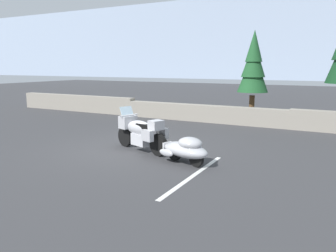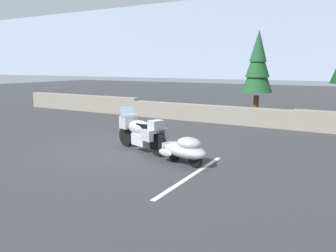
% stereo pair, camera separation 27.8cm
% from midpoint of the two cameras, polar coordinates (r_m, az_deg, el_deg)
% --- Properties ---
extents(ground_plane, '(80.00, 80.00, 0.00)m').
position_cam_midpoint_polar(ground_plane, '(10.88, -5.66, -3.77)').
color(ground_plane, '#38383A').
extents(stone_guard_wall, '(24.00, 0.59, 0.93)m').
position_cam_midpoint_polar(stone_guard_wall, '(15.99, 7.26, 2.26)').
color(stone_guard_wall, gray).
rests_on(stone_guard_wall, ground).
extents(distant_ridgeline, '(240.00, 80.00, 16.00)m').
position_cam_midpoint_polar(distant_ridgeline, '(104.98, 26.90, 12.09)').
color(distant_ridgeline, '#99A8BF').
rests_on(distant_ridgeline, ground).
extents(touring_motorcycle, '(2.23, 1.19, 1.33)m').
position_cam_midpoint_polar(touring_motorcycle, '(10.40, -3.84, -0.87)').
color(touring_motorcycle, black).
rests_on(touring_motorcycle, ground).
extents(car_shaped_trailer, '(2.20, 1.15, 0.76)m').
position_cam_midpoint_polar(car_shaped_trailer, '(9.03, 3.70, -3.96)').
color(car_shaped_trailer, black).
rests_on(car_shaped_trailer, ground).
extents(pine_tree_secondary, '(1.44, 1.44, 4.28)m').
position_cam_midpoint_polar(pine_tree_secondary, '(16.37, 15.58, 10.06)').
color(pine_tree_secondary, brown).
rests_on(pine_tree_secondary, ground).
extents(parking_stripe_marker, '(0.12, 3.60, 0.01)m').
position_cam_midpoint_polar(parking_stripe_marker, '(8.22, 5.09, -8.38)').
color(parking_stripe_marker, silver).
rests_on(parking_stripe_marker, ground).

